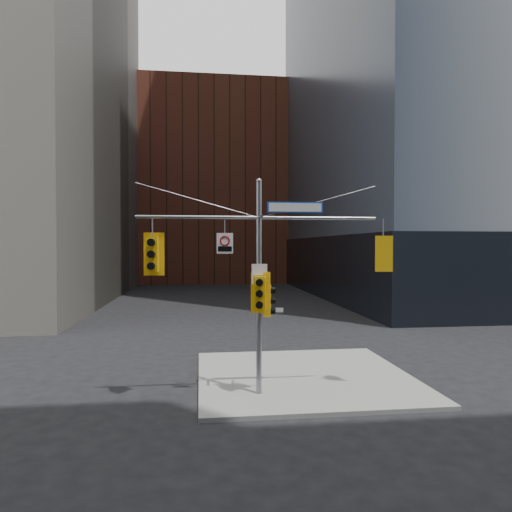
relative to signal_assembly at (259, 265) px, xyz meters
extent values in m
plane|color=black|center=(0.00, -1.99, -4.42)|extent=(160.00, 160.00, 0.00)
cube|color=gray|center=(2.00, 2.01, -4.34)|extent=(8.00, 8.00, 0.15)
cube|color=black|center=(28.00, 30.01, -1.42)|extent=(36.40, 36.40, 6.00)
cube|color=brown|center=(0.00, 56.01, 9.58)|extent=(26.00, 20.00, 28.00)
cylinder|color=gray|center=(0.00, 0.01, -0.82)|extent=(0.18, 0.18, 7.20)
sphere|color=gray|center=(0.00, 0.01, 2.78)|extent=(0.20, 0.20, 0.20)
cylinder|color=gray|center=(-2.00, 0.01, 1.58)|extent=(4.00, 0.11, 0.11)
cylinder|color=gray|center=(2.00, 0.01, 1.58)|extent=(4.00, 0.11, 0.11)
cylinder|color=gray|center=(0.00, -0.34, 1.58)|extent=(0.10, 0.70, 0.10)
cylinder|color=gray|center=(-2.00, 0.01, 2.13)|extent=(4.00, 0.02, 1.12)
cylinder|color=gray|center=(2.00, 0.01, 2.13)|extent=(4.00, 0.02, 1.12)
cube|color=#FFB80D|center=(-3.46, 0.01, 0.38)|extent=(0.40, 0.30, 1.13)
cube|color=#FFB80D|center=(-3.43, 0.20, 0.38)|extent=(0.67, 0.13, 1.40)
cylinder|color=black|center=(-3.48, -0.21, 0.76)|extent=(0.26, 0.20, 0.24)
cylinder|color=black|center=(-3.47, -0.12, 0.76)|extent=(0.21, 0.05, 0.20)
cylinder|color=black|center=(-3.48, -0.21, 0.38)|extent=(0.26, 0.20, 0.24)
cylinder|color=black|center=(-3.47, -0.12, 0.38)|extent=(0.21, 0.05, 0.20)
cylinder|color=black|center=(-3.48, -0.21, 0.01)|extent=(0.26, 0.20, 0.24)
cylinder|color=black|center=(-3.47, -0.12, 0.01)|extent=(0.21, 0.05, 0.20)
cube|color=#FFB80D|center=(4.30, 0.01, 0.38)|extent=(0.36, 0.29, 0.99)
cube|color=#FFB80D|center=(4.26, -0.16, 0.38)|extent=(0.58, 0.17, 1.22)
cylinder|color=black|center=(4.34, 0.19, 0.71)|extent=(0.24, 0.19, 0.21)
cylinder|color=black|center=(4.32, 0.12, 0.71)|extent=(0.18, 0.06, 0.18)
cylinder|color=black|center=(4.34, 0.19, 0.38)|extent=(0.24, 0.19, 0.21)
cylinder|color=black|center=(4.32, 0.12, 0.38)|extent=(0.18, 0.06, 0.18)
cylinder|color=black|center=(4.34, 0.19, 0.05)|extent=(0.24, 0.19, 0.21)
cylinder|color=black|center=(4.32, 0.12, 0.05)|extent=(0.18, 0.06, 0.18)
cube|color=#FFB80D|center=(0.28, 0.01, -1.18)|extent=(0.31, 0.38, 1.04)
cylinder|color=black|center=(0.47, -0.04, -0.83)|extent=(0.20, 0.25, 0.22)
cylinder|color=black|center=(0.40, -0.02, -0.83)|extent=(0.06, 0.19, 0.19)
cylinder|color=black|center=(0.47, -0.04, -1.18)|extent=(0.20, 0.25, 0.22)
cylinder|color=black|center=(0.40, -0.02, -1.18)|extent=(0.06, 0.19, 0.19)
cylinder|color=black|center=(0.47, -0.04, -1.52)|extent=(0.20, 0.25, 0.22)
cylinder|color=black|center=(0.40, -0.02, -1.52)|extent=(0.06, 0.19, 0.19)
cube|color=#FFB80D|center=(0.00, -0.27, -0.89)|extent=(0.40, 0.32, 1.09)
cube|color=#FFB80D|center=(0.04, -0.09, -0.89)|extent=(0.64, 0.19, 1.35)
cylinder|color=black|center=(-0.05, -0.48, -0.53)|extent=(0.26, 0.21, 0.23)
cylinder|color=black|center=(-0.03, -0.39, -0.53)|extent=(0.20, 0.06, 0.20)
cylinder|color=black|center=(-0.05, -0.48, -0.89)|extent=(0.26, 0.21, 0.23)
cylinder|color=black|center=(-0.03, -0.39, -0.89)|extent=(0.20, 0.06, 0.20)
cylinder|color=black|center=(-0.05, -0.48, -1.25)|extent=(0.26, 0.21, 0.23)
cylinder|color=#0CE559|center=(-0.03, -0.39, -1.25)|extent=(0.20, 0.06, 0.20)
cube|color=#113EA0|center=(1.22, 0.01, 1.93)|extent=(1.90, 0.07, 0.37)
cube|color=silver|center=(1.22, -0.02, 1.93)|extent=(1.78, 0.03, 0.28)
cube|color=silver|center=(-1.13, -0.01, 0.73)|extent=(0.54, 0.06, 0.67)
torus|color=#B20A0A|center=(-1.13, -0.03, 0.82)|extent=(0.33, 0.06, 0.33)
cube|color=black|center=(-1.13, -0.03, 0.55)|extent=(0.45, 0.04, 0.16)
cube|color=silver|center=(0.00, -0.11, -0.28)|extent=(0.51, 0.04, 0.67)
cube|color=#D88C00|center=(0.00, -0.13, -0.47)|extent=(0.37, 0.02, 0.30)
cube|color=silver|center=(0.45, 0.01, -1.49)|extent=(0.73, 0.08, 0.15)
cube|color=#145926|center=(0.00, 0.46, -1.51)|extent=(0.11, 0.71, 0.14)
camera|label=1|loc=(-1.95, -14.96, 0.63)|focal=32.00mm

